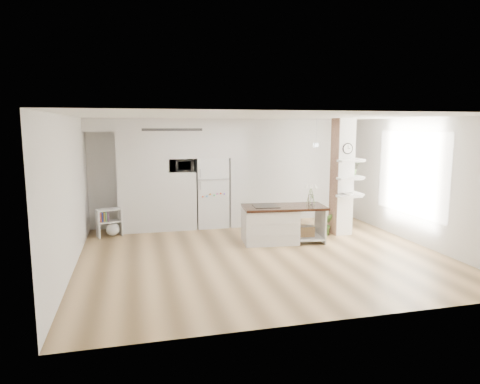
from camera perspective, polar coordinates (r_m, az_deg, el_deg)
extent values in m
cube|color=tan|center=(8.55, 2.98, -8.38)|extent=(7.00, 6.00, 0.01)
cube|color=white|center=(8.17, 3.13, 10.03)|extent=(7.00, 6.00, 0.04)
cube|color=silver|center=(11.13, -1.47, 2.73)|extent=(7.00, 0.04, 2.70)
cube|color=silver|center=(5.50, 12.26, -3.66)|extent=(7.00, 0.04, 2.70)
cube|color=silver|center=(7.97, -21.77, -0.28)|extent=(0.04, 6.00, 2.70)
cube|color=silver|center=(9.86, 22.91, 1.27)|extent=(0.04, 6.00, 2.70)
cube|color=silver|center=(10.57, -12.81, 1.37)|extent=(1.20, 0.65, 2.40)
cube|color=silver|center=(10.70, -7.76, -1.06)|extent=(0.65, 0.65, 1.42)
cube|color=silver|center=(10.55, -7.91, 6.27)|extent=(0.65, 0.65, 0.65)
cube|color=silver|center=(10.66, -3.88, 6.35)|extent=(0.85, 0.65, 0.65)
cube|color=silver|center=(10.86, -0.58, 1.78)|extent=(0.40, 0.65, 2.40)
cube|color=silver|center=(10.50, -9.19, 8.82)|extent=(4.00, 0.70, 0.30)
cube|color=#262626|center=(10.16, -9.01, 8.21)|extent=(1.40, 0.04, 0.06)
cube|color=white|center=(10.79, -3.82, -0.03)|extent=(0.78, 0.66, 1.75)
cube|color=#B2B2B7|center=(10.40, -3.51, 1.68)|extent=(0.78, 0.01, 0.03)
cube|color=silver|center=(10.23, 13.47, 1.96)|extent=(0.40, 0.40, 2.70)
cube|color=tan|center=(10.13, 12.42, 1.94)|extent=(0.02, 0.40, 2.70)
cube|color=tan|center=(10.41, 12.94, 2.09)|extent=(0.40, 0.02, 2.70)
cylinder|color=black|center=(9.99, 14.15, 5.64)|extent=(0.25, 0.03, 0.25)
cylinder|color=white|center=(9.98, 14.19, 5.63)|extent=(0.21, 0.01, 0.21)
plane|color=white|center=(10.07, 21.85, 2.33)|extent=(0.00, 2.40, 2.40)
cylinder|color=white|center=(8.96, 13.32, 5.99)|extent=(0.12, 0.12, 0.10)
cube|color=silver|center=(9.37, 4.01, -4.48)|extent=(1.23, 0.87, 0.75)
cube|color=silver|center=(9.65, 8.94, -5.88)|extent=(0.70, 0.82, 0.04)
cube|color=silver|center=(9.67, 10.67, -4.20)|extent=(0.11, 0.76, 0.75)
cube|color=#341A0F|center=(9.36, 5.90, -2.02)|extent=(1.86, 1.03, 0.05)
cube|color=black|center=(9.26, 3.49, -1.90)|extent=(0.58, 0.50, 0.01)
cube|color=#977249|center=(9.60, 8.70, -5.14)|extent=(0.38, 0.30, 0.22)
cylinder|color=white|center=(9.58, 9.41, -1.00)|extent=(0.12, 0.12, 0.22)
cube|color=silver|center=(10.26, -18.43, -4.06)|extent=(0.12, 0.31, 0.64)
cube|color=silver|center=(10.38, -15.67, -3.79)|extent=(0.12, 0.31, 0.64)
cube|color=silver|center=(10.26, -17.12, -2.26)|extent=(0.61, 0.46, 0.03)
cube|color=silver|center=(10.31, -17.05, -3.78)|extent=(0.58, 0.45, 0.03)
sphere|color=white|center=(10.37, -16.61, -4.78)|extent=(0.31, 0.31, 0.31)
imported|color=#3F6628|center=(10.21, 11.49, -4.23)|extent=(0.30, 0.25, 0.51)
imported|color=#3F6628|center=(11.65, 13.94, -2.81)|extent=(0.29, 0.29, 0.47)
imported|color=#2D2D2D|center=(10.54, -7.83, 3.51)|extent=(0.54, 0.37, 0.30)
imported|color=#3F6628|center=(10.45, 14.86, 3.01)|extent=(0.27, 0.23, 0.30)
imported|color=white|center=(10.01, 14.19, -0.22)|extent=(0.22, 0.22, 0.05)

